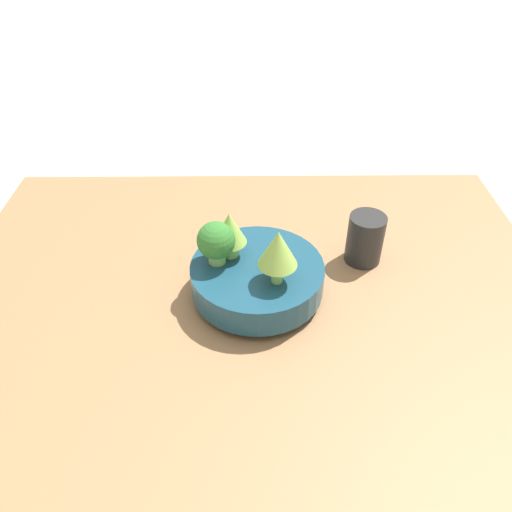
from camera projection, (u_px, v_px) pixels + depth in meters
The scene contains 7 objects.
ground_plane at pixel (251, 324), 0.84m from camera, with size 6.00×6.00×0.00m, color silver.
table at pixel (251, 316), 0.83m from camera, with size 1.05×0.86×0.04m.
bowl at pixel (256, 278), 0.82m from camera, with size 0.22×0.22×0.06m.
broccoli_floret_right at pixel (215, 241), 0.78m from camera, with size 0.06×0.06×0.07m.
romanesco_piece_far at pixel (277, 250), 0.73m from camera, with size 0.06×0.06×0.09m.
romanesco_piece_near at pixel (228, 230), 0.79m from camera, with size 0.05×0.05×0.08m.
cup at pixel (364, 239), 0.89m from camera, with size 0.07×0.07×0.09m.
Camera 1 is at (-0.00, 0.58, 0.62)m, focal length 35.00 mm.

